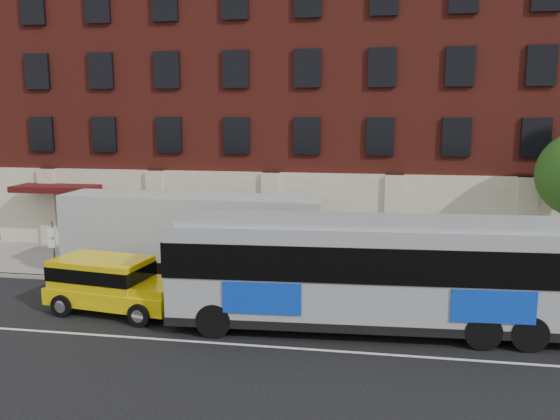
% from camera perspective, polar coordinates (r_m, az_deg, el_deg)
% --- Properties ---
extents(ground, '(120.00, 120.00, 0.00)m').
position_cam_1_polar(ground, '(17.97, -7.80, -13.63)').
color(ground, black).
rests_on(ground, ground).
extents(sidewalk, '(60.00, 6.00, 0.15)m').
position_cam_1_polar(sidewalk, '(26.18, -1.98, -5.78)').
color(sidewalk, gray).
rests_on(sidewalk, ground).
extents(kerb, '(60.00, 0.25, 0.15)m').
position_cam_1_polar(kerb, '(23.37, -3.44, -7.73)').
color(kerb, gray).
rests_on(kerb, ground).
extents(lane_line, '(60.00, 0.12, 0.01)m').
position_cam_1_polar(lane_line, '(18.41, -7.33, -13.01)').
color(lane_line, silver).
rests_on(lane_line, ground).
extents(building, '(30.00, 12.10, 15.00)m').
position_cam_1_polar(building, '(33.02, 0.69, 10.65)').
color(building, maroon).
rests_on(building, sidewalk).
extents(sign_pole, '(0.30, 0.20, 2.50)m').
position_cam_1_polar(sign_pole, '(26.32, -21.79, -3.32)').
color(sign_pole, slate).
rests_on(sign_pole, ground).
extents(city_bus, '(13.69, 3.59, 3.72)m').
position_cam_1_polar(city_bus, '(18.92, 9.71, -5.87)').
color(city_bus, '#9A9EA3').
rests_on(city_bus, ground).
extents(yellow_suv, '(5.20, 2.77, 1.94)m').
position_cam_1_polar(yellow_suv, '(21.44, -16.69, -6.88)').
color(yellow_suv, yellow).
rests_on(yellow_suv, ground).
extents(shipping_container, '(11.09, 2.62, 3.68)m').
position_cam_1_polar(shipping_container, '(24.31, -8.76, -2.88)').
color(shipping_container, black).
rests_on(shipping_container, ground).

